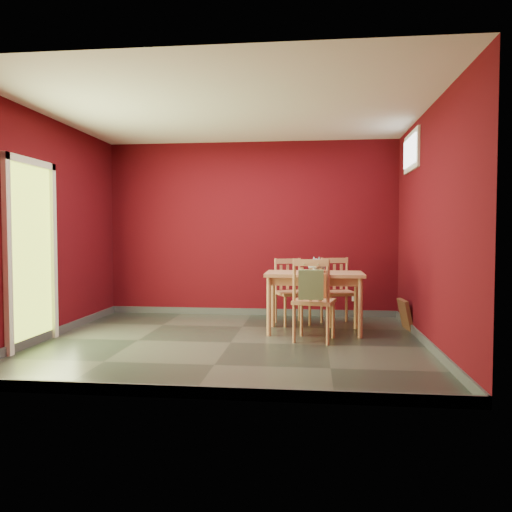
# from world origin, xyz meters

# --- Properties ---
(ground) EXTENTS (4.50, 4.50, 0.00)m
(ground) POSITION_xyz_m (0.00, 0.00, 0.00)
(ground) COLOR #2D342D
(ground) RESTS_ON ground
(room_shell) EXTENTS (4.50, 4.50, 4.50)m
(room_shell) POSITION_xyz_m (0.00, 0.00, 0.05)
(room_shell) COLOR #4A070E
(room_shell) RESTS_ON ground
(doorway) EXTENTS (0.06, 1.01, 2.13)m
(doorway) POSITION_xyz_m (-2.23, -0.40, 1.12)
(doorway) COLOR #B7D838
(doorway) RESTS_ON ground
(window) EXTENTS (0.05, 0.90, 0.50)m
(window) POSITION_xyz_m (2.23, 1.00, 2.35)
(window) COLOR white
(window) RESTS_ON room_shell
(outlet_plate) EXTENTS (0.08, 0.02, 0.12)m
(outlet_plate) POSITION_xyz_m (1.60, 1.99, 0.30)
(outlet_plate) COLOR silver
(outlet_plate) RESTS_ON room_shell
(dining_table) EXTENTS (1.25, 0.74, 0.78)m
(dining_table) POSITION_xyz_m (0.98, 0.72, 0.68)
(dining_table) COLOR tan
(dining_table) RESTS_ON ground
(table_runner) EXTENTS (0.38, 0.77, 0.39)m
(table_runner) POSITION_xyz_m (0.98, 0.60, 0.72)
(table_runner) COLOR #974927
(table_runner) RESTS_ON dining_table
(chair_far_left) EXTENTS (0.57, 0.57, 0.92)m
(chair_far_left) POSITION_xyz_m (0.66, 1.32, 0.47)
(chair_far_left) COLOR tan
(chair_far_left) RESTS_ON ground
(chair_far_right) EXTENTS (0.54, 0.54, 0.93)m
(chair_far_right) POSITION_xyz_m (1.31, 1.34, 0.48)
(chair_far_right) COLOR tan
(chair_far_right) RESTS_ON ground
(chair_near) EXTENTS (0.54, 0.54, 0.99)m
(chair_near) POSITION_xyz_m (0.97, 0.18, 0.51)
(chair_near) COLOR tan
(chair_near) RESTS_ON ground
(tote_bag) EXTENTS (0.28, 0.18, 0.40)m
(tote_bag) POSITION_xyz_m (0.94, -0.05, 0.70)
(tote_bag) COLOR #6E8A58
(tote_bag) RESTS_ON chair_near
(cat) EXTENTS (0.37, 0.50, 0.22)m
(cat) POSITION_xyz_m (1.00, 0.70, 0.89)
(cat) COLOR slate
(cat) RESTS_ON table_runner
(picture_frame) EXTENTS (0.17, 0.41, 0.40)m
(picture_frame) POSITION_xyz_m (2.19, 1.05, 0.20)
(picture_frame) COLOR brown
(picture_frame) RESTS_ON ground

